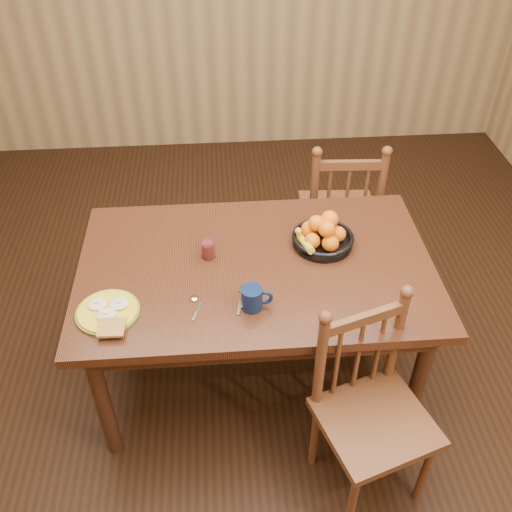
{
  "coord_description": "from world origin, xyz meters",
  "views": [
    {
      "loc": [
        -0.15,
        -1.93,
        2.43
      ],
      "look_at": [
        0.0,
        0.0,
        0.8
      ],
      "focal_mm": 40.0,
      "sensor_mm": 36.0,
      "label": 1
    }
  ],
  "objects": [
    {
      "name": "breakfast_plate",
      "position": [
        -0.63,
        -0.26,
        0.76
      ],
      "size": [
        0.26,
        0.29,
        0.04
      ],
      "color": "#59601E",
      "rests_on": "dining_table"
    },
    {
      "name": "fork",
      "position": [
        -0.08,
        -0.21,
        0.75
      ],
      "size": [
        0.05,
        0.18,
        0.0
      ],
      "rotation": [
        0.0,
        0.0,
        -0.21
      ],
      "color": "silver",
      "rests_on": "dining_table"
    },
    {
      "name": "spoon",
      "position": [
        -0.27,
        -0.22,
        0.75
      ],
      "size": [
        0.06,
        0.16,
        0.01
      ],
      "rotation": [
        0.0,
        0.0,
        -0.36
      ],
      "color": "silver",
      "rests_on": "dining_table"
    },
    {
      "name": "coffee_mug",
      "position": [
        -0.03,
        -0.27,
        0.8
      ],
      "size": [
        0.13,
        0.09,
        0.1
      ],
      "color": "#0B1B3E",
      "rests_on": "dining_table"
    },
    {
      "name": "room",
      "position": [
        0.0,
        0.0,
        1.35
      ],
      "size": [
        4.52,
        5.02,
        2.72
      ],
      "color": "black",
      "rests_on": "ground"
    },
    {
      "name": "dining_table",
      "position": [
        0.0,
        0.0,
        0.67
      ],
      "size": [
        1.6,
        1.0,
        0.75
      ],
      "color": "black",
      "rests_on": "ground"
    },
    {
      "name": "juice_glass",
      "position": [
        -0.21,
        0.07,
        0.79
      ],
      "size": [
        0.06,
        0.06,
        0.09
      ],
      "color": "silver",
      "rests_on": "dining_table"
    },
    {
      "name": "chair_near",
      "position": [
        0.42,
        -0.61,
        0.46
      ],
      "size": [
        0.53,
        0.52,
        0.94
      ],
      "rotation": [
        0.0,
        0.0,
        0.32
      ],
      "color": "#4F2F17",
      "rests_on": "ground"
    },
    {
      "name": "chair_far",
      "position": [
        0.55,
        0.74,
        0.47
      ],
      "size": [
        0.46,
        0.44,
        0.97
      ],
      "rotation": [
        0.0,
        0.0,
        3.09
      ],
      "color": "#4F2F17",
      "rests_on": "ground"
    },
    {
      "name": "fruit_bowl",
      "position": [
        0.32,
        0.12,
        0.81
      ],
      "size": [
        0.29,
        0.29,
        0.17
      ],
      "color": "black",
      "rests_on": "dining_table"
    }
  ]
}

